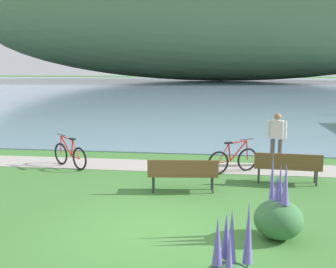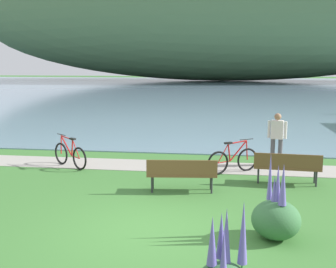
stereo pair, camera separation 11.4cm
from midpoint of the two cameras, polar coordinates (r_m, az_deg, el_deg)
ground_plane at (r=8.50m, az=-2.26°, el=-13.09°), size 200.00×200.00×0.00m
bay_water at (r=54.92m, az=6.07°, el=6.21°), size 180.00×80.00×0.04m
distant_hillside at (r=79.58m, az=7.25°, el=16.10°), size 95.09×28.00×24.52m
shoreline_path at (r=13.45m, az=1.51°, el=-4.46°), size 60.00×1.50×0.01m
park_bench_near_camera at (r=10.73m, az=1.74°, el=-5.28°), size 1.84×0.66×0.88m
park_bench_further_along at (r=11.89m, az=15.81°, el=-4.16°), size 1.83×0.60×0.88m
bicycle_leaning_near_bench at (r=12.76m, az=8.68°, el=-3.54°), size 1.52×1.01×1.01m
bicycle_beside_path at (r=13.67m, az=-13.53°, el=-2.81°), size 1.47×1.09×1.01m
person_at_shoreline at (r=13.89m, az=14.46°, el=-0.21°), size 0.59×0.31×1.71m
echium_bush_closest_to_camera at (r=8.27m, az=14.51°, el=-10.94°), size 0.92×0.92×1.64m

